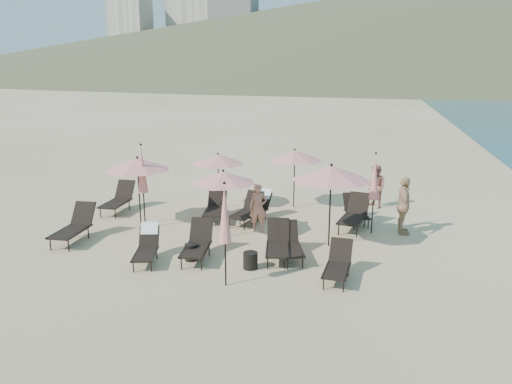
% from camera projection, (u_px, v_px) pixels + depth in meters
% --- Properties ---
extents(ground, '(800.00, 800.00, 0.00)m').
position_uv_depth(ground, '(254.00, 264.00, 13.54)').
color(ground, '#D6BA8C').
rests_on(ground, ground).
extents(volcanic_headland, '(690.00, 690.00, 55.00)m').
position_uv_depth(volcanic_headland, '(507.00, 27.00, 276.45)').
color(volcanic_headland, brown).
rests_on(volcanic_headland, ground).
extents(hotel_skyline, '(109.00, 82.00, 55.00)m').
position_uv_depth(hotel_skyline, '(207.00, 32.00, 284.46)').
color(hotel_skyline, beige).
rests_on(hotel_skyline, ground).
extents(lounger_0, '(0.79, 1.86, 1.05)m').
position_uv_depth(lounger_0, '(74.00, 226.00, 15.16)').
color(lounger_0, black).
rests_on(lounger_0, ground).
extents(lounger_1, '(0.92, 1.60, 0.94)m').
position_uv_depth(lounger_1, '(147.00, 245.00, 13.62)').
color(lounger_1, black).
rests_on(lounger_1, ground).
extents(lounger_2, '(0.87, 1.78, 0.98)m').
position_uv_depth(lounger_2, '(198.00, 243.00, 13.77)').
color(lounger_2, black).
rests_on(lounger_2, ground).
extents(lounger_3, '(0.93, 1.76, 0.96)m').
position_uv_depth(lounger_3, '(278.00, 243.00, 13.80)').
color(lounger_3, black).
rests_on(lounger_3, ground).
extents(lounger_4, '(1.04, 1.69, 0.91)m').
position_uv_depth(lounger_4, '(290.00, 244.00, 13.83)').
color(lounger_4, black).
rests_on(lounger_4, ground).
extents(lounger_5, '(0.67, 1.55, 0.88)m').
position_uv_depth(lounger_5, '(338.00, 264.00, 12.45)').
color(lounger_5, black).
rests_on(lounger_5, ground).
extents(lounger_6, '(0.74, 1.82, 1.04)m').
position_uv_depth(lounger_6, '(118.00, 199.00, 18.26)').
color(lounger_6, black).
rests_on(lounger_6, ground).
extents(lounger_7, '(0.96, 1.84, 1.01)m').
position_uv_depth(lounger_7, '(216.00, 206.00, 17.34)').
color(lounger_7, black).
rests_on(lounger_7, ground).
extents(lounger_8, '(0.95, 1.67, 0.98)m').
position_uv_depth(lounger_8, '(257.00, 206.00, 17.33)').
color(lounger_8, black).
rests_on(lounger_8, ground).
extents(lounger_9, '(0.96, 1.78, 0.97)m').
position_uv_depth(lounger_9, '(247.00, 210.00, 16.98)').
color(lounger_9, black).
rests_on(lounger_9, ground).
extents(lounger_10, '(1.02, 1.93, 1.06)m').
position_uv_depth(lounger_10, '(354.00, 214.00, 16.36)').
color(lounger_10, black).
rests_on(lounger_10, ground).
extents(lounger_11, '(1.05, 1.64, 0.88)m').
position_uv_depth(lounger_11, '(355.00, 210.00, 17.07)').
color(lounger_11, black).
rests_on(lounger_11, ground).
extents(umbrella_open_0, '(2.17, 2.17, 2.34)m').
position_uv_depth(umbrella_open_0, '(137.00, 164.00, 16.44)').
color(umbrella_open_0, black).
rests_on(umbrella_open_0, ground).
extents(umbrella_open_1, '(2.01, 2.01, 2.16)m').
position_uv_depth(umbrella_open_1, '(223.00, 177.00, 15.19)').
color(umbrella_open_1, black).
rests_on(umbrella_open_1, ground).
extents(umbrella_open_2, '(2.33, 2.33, 2.50)m').
position_uv_depth(umbrella_open_2, '(331.00, 173.00, 14.34)').
color(umbrella_open_2, black).
rests_on(umbrella_open_2, ground).
extents(umbrella_open_3, '(1.96, 1.96, 2.11)m').
position_uv_depth(umbrella_open_3, '(218.00, 159.00, 18.42)').
color(umbrella_open_3, black).
rests_on(umbrella_open_3, ground).
extents(umbrella_open_4, '(2.09, 2.09, 2.25)m').
position_uv_depth(umbrella_open_4, '(295.00, 155.00, 18.51)').
color(umbrella_open_4, black).
rests_on(umbrella_open_4, ground).
extents(umbrella_closed_0, '(0.31, 0.31, 2.61)m').
position_uv_depth(umbrella_closed_0, '(225.00, 214.00, 11.75)').
color(umbrella_closed_0, black).
rests_on(umbrella_closed_0, ground).
extents(umbrella_closed_1, '(0.31, 0.31, 2.64)m').
position_uv_depth(umbrella_closed_1, '(375.00, 177.00, 15.55)').
color(umbrella_closed_1, black).
rests_on(umbrella_closed_1, ground).
extents(umbrella_closed_2, '(0.33, 0.33, 2.82)m').
position_uv_depth(umbrella_closed_2, '(142.00, 170.00, 16.09)').
color(umbrella_closed_2, black).
rests_on(umbrella_closed_2, ground).
extents(side_table_0, '(0.35, 0.35, 0.47)m').
position_uv_depth(side_table_0, '(191.00, 252.00, 13.72)').
color(side_table_0, black).
rests_on(side_table_0, ground).
extents(side_table_1, '(0.39, 0.39, 0.45)m').
position_uv_depth(side_table_1, '(250.00, 260.00, 13.16)').
color(side_table_1, black).
rests_on(side_table_1, ground).
extents(beachgoer_a, '(0.61, 0.44, 1.57)m').
position_uv_depth(beachgoer_a, '(258.00, 208.00, 16.03)').
color(beachgoer_a, tan).
rests_on(beachgoer_a, ground).
extents(beachgoer_b, '(0.98, 1.00, 1.62)m').
position_uv_depth(beachgoer_b, '(376.00, 187.00, 18.73)').
color(beachgoer_b, '#A66455').
rests_on(beachgoer_b, ground).
extents(beachgoer_c, '(0.55, 1.12, 1.85)m').
position_uv_depth(beachgoer_c, '(404.00, 206.00, 15.73)').
color(beachgoer_c, tan).
rests_on(beachgoer_c, ground).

